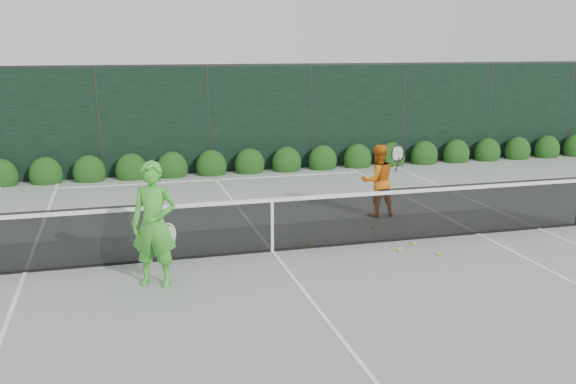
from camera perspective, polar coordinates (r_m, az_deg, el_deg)
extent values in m
plane|color=gray|center=(11.45, -1.40, -5.32)|extent=(80.00, 80.00, 0.00)
cube|color=black|center=(11.12, -22.99, -4.21)|extent=(4.40, 0.01, 1.02)
cube|color=black|center=(11.31, -1.41, -3.01)|extent=(4.00, 0.01, 0.96)
cube|color=black|center=(12.93, 16.97, -1.41)|extent=(4.40, 0.01, 1.02)
cube|color=white|center=(11.19, -1.43, -0.73)|extent=(12.80, 0.03, 0.07)
cube|color=black|center=(11.45, -1.40, -5.22)|extent=(12.80, 0.02, 0.04)
cube|color=white|center=(11.32, -1.41, -3.12)|extent=(0.05, 0.03, 0.91)
imported|color=green|center=(9.85, -11.82, -2.83)|extent=(0.82, 0.70, 1.92)
torus|color=silver|center=(10.01, -10.65, -3.77)|extent=(0.28, 0.16, 0.30)
cylinder|color=black|center=(10.08, -10.60, -5.08)|extent=(0.10, 0.03, 0.30)
imported|color=orange|center=(13.75, 7.97, 1.02)|extent=(0.78, 0.62, 1.55)
torus|color=black|center=(13.60, 9.74, 3.41)|extent=(0.30, 0.05, 0.30)
cylinder|color=black|center=(13.64, 9.70, 2.42)|extent=(0.10, 0.03, 0.30)
cube|color=white|center=(13.77, 21.38, -3.04)|extent=(0.06, 23.77, 0.01)
cube|color=white|center=(11.26, -22.33, -6.63)|extent=(0.06, 23.77, 0.01)
cube|color=white|center=(13.01, 16.51, -3.57)|extent=(0.06, 23.77, 0.01)
cube|color=white|center=(22.88, -8.59, 3.83)|extent=(11.03, 0.06, 0.01)
cube|color=white|center=(17.53, -6.43, 1.10)|extent=(8.23, 0.06, 0.01)
cube|color=white|center=(11.45, -1.40, -5.29)|extent=(0.06, 12.80, 0.01)
cube|color=black|center=(18.36, -7.09, 6.35)|extent=(32.00, 0.06, 3.00)
cube|color=#262826|center=(18.25, -7.23, 11.12)|extent=(32.00, 0.06, 0.06)
cylinder|color=#262826|center=(18.18, -16.53, 5.85)|extent=(0.08, 0.08, 3.00)
cylinder|color=#262826|center=(18.36, -7.09, 6.35)|extent=(0.08, 0.08, 3.00)
cylinder|color=#262826|center=(19.02, 1.94, 6.67)|extent=(0.08, 0.08, 3.00)
cylinder|color=#262826|center=(20.11, 10.20, 6.82)|extent=(0.08, 0.08, 3.00)
cylinder|color=#262826|center=(21.56, 17.48, 6.83)|extent=(0.08, 0.08, 3.00)
cylinder|color=#262826|center=(23.31, 23.75, 6.76)|extent=(0.08, 0.08, 3.00)
ellipsoid|color=#17390F|center=(18.26, -24.15, 1.24)|extent=(0.86, 0.65, 0.94)
ellipsoid|color=#17390F|center=(18.11, -20.72, 1.46)|extent=(0.86, 0.65, 0.94)
ellipsoid|color=#17390F|center=(18.04, -17.24, 1.67)|extent=(0.86, 0.65, 0.94)
ellipsoid|color=#17390F|center=(18.03, -13.75, 1.88)|extent=(0.86, 0.65, 0.94)
ellipsoid|color=#17390F|center=(18.09, -10.27, 2.08)|extent=(0.86, 0.65, 0.94)
ellipsoid|color=#17390F|center=(18.21, -6.82, 2.27)|extent=(0.86, 0.65, 0.94)
ellipsoid|color=#17390F|center=(18.40, -3.43, 2.45)|extent=(0.86, 0.65, 0.94)
ellipsoid|color=#17390F|center=(18.65, -0.12, 2.62)|extent=(0.86, 0.65, 0.94)
ellipsoid|color=#17390F|center=(18.96, 3.10, 2.77)|extent=(0.86, 0.65, 0.94)
ellipsoid|color=#17390F|center=(19.33, 6.20, 2.91)|extent=(0.86, 0.65, 0.94)
ellipsoid|color=#17390F|center=(19.76, 9.17, 3.04)|extent=(0.86, 0.65, 0.94)
ellipsoid|color=#17390F|center=(20.23, 12.02, 3.15)|extent=(0.86, 0.65, 0.94)
ellipsoid|color=#17390F|center=(20.76, 14.73, 3.26)|extent=(0.86, 0.65, 0.94)
ellipsoid|color=#17390F|center=(21.32, 17.30, 3.34)|extent=(0.86, 0.65, 0.94)
ellipsoid|color=#17390F|center=(21.93, 19.73, 3.42)|extent=(0.86, 0.65, 0.94)
ellipsoid|color=#17390F|center=(22.58, 22.03, 3.49)|extent=(0.86, 0.65, 0.94)
ellipsoid|color=#17390F|center=(23.25, 24.20, 3.55)|extent=(0.86, 0.65, 0.94)
sphere|color=#B9D72F|center=(11.73, 1.73, -4.70)|extent=(0.07, 0.07, 0.07)
sphere|color=#B9D72F|center=(11.56, 13.26, -5.32)|extent=(0.07, 0.07, 0.07)
sphere|color=#B9D72F|center=(11.61, 9.86, -5.07)|extent=(0.07, 0.07, 0.07)
sphere|color=#B9D72F|center=(12.94, 7.50, -3.11)|extent=(0.07, 0.07, 0.07)
sphere|color=#B9D72F|center=(12.01, 11.16, -4.52)|extent=(0.07, 0.07, 0.07)
sphere|color=#B9D72F|center=(11.43, -11.27, -5.44)|extent=(0.07, 0.07, 0.07)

